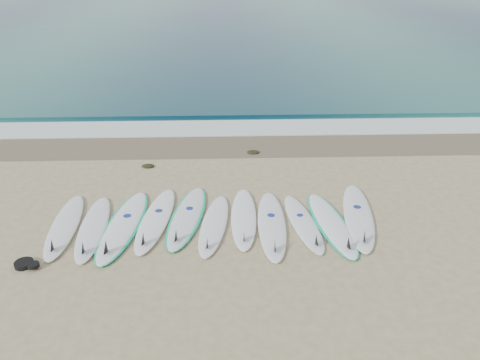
{
  "coord_description": "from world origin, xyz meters",
  "views": [
    {
      "loc": [
        0.24,
        -8.01,
        4.83
      ],
      "look_at": [
        0.55,
        1.09,
        0.4
      ],
      "focal_mm": 35.0,
      "sensor_mm": 36.0,
      "label": 1
    }
  ],
  "objects_px": {
    "surfboard_5": "(214,225)",
    "surfboard_0": "(64,226)",
    "surfboard_10": "(359,217)",
    "leash_coil": "(26,264)"
  },
  "relations": [
    {
      "from": "surfboard_5",
      "to": "surfboard_0",
      "type": "bearing_deg",
      "value": -173.74
    },
    {
      "from": "surfboard_0",
      "to": "surfboard_10",
      "type": "distance_m",
      "value": 5.81
    },
    {
      "from": "surfboard_10",
      "to": "leash_coil",
      "type": "height_order",
      "value": "surfboard_10"
    },
    {
      "from": "surfboard_5",
      "to": "leash_coil",
      "type": "relative_size",
      "value": 5.2
    },
    {
      "from": "surfboard_5",
      "to": "leash_coil",
      "type": "bearing_deg",
      "value": -152.86
    },
    {
      "from": "surfboard_10",
      "to": "leash_coil",
      "type": "xyz_separation_m",
      "value": [
        -6.09,
        -1.36,
        -0.01
      ]
    },
    {
      "from": "surfboard_10",
      "to": "leash_coil",
      "type": "bearing_deg",
      "value": -158.18
    },
    {
      "from": "surfboard_10",
      "to": "surfboard_5",
      "type": "bearing_deg",
      "value": -166.59
    },
    {
      "from": "surfboard_5",
      "to": "surfboard_10",
      "type": "distance_m",
      "value": 2.92
    },
    {
      "from": "surfboard_0",
      "to": "surfboard_5",
      "type": "bearing_deg",
      "value": -4.91
    }
  ]
}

